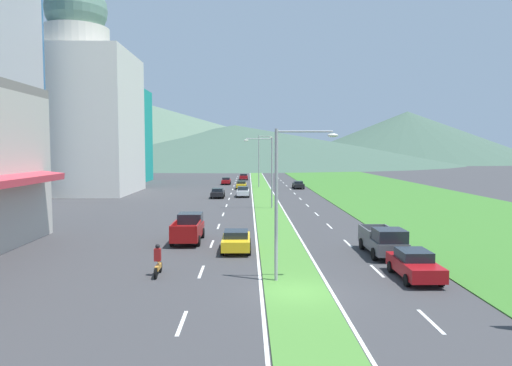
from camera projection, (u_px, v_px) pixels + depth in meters
The scene contains 52 objects.
ground_plane at pixel (297, 293), 23.19m from camera, with size 600.00×600.00×0.00m, color #38383A.
grass_median at pixel (262, 189), 83.02m from camera, with size 3.20×240.00×0.06m, color #477F33.
grass_verge_right at pixel (378, 189), 83.38m from camera, with size 24.00×240.00×0.06m, color #387028.
lane_dash_left_2 at pixel (182, 323), 19.20m from camera, with size 0.16×2.80×0.01m, color silver.
lane_dash_left_3 at pixel (201, 272), 27.23m from camera, with size 0.16×2.80×0.01m, color silver.
lane_dash_left_4 at pixel (212, 244), 35.25m from camera, with size 0.16×2.80×0.01m, color silver.
lane_dash_left_5 at pixel (219, 226), 43.28m from camera, with size 0.16×2.80×0.01m, color silver.
lane_dash_left_6 at pixel (223, 214), 51.31m from camera, with size 0.16×2.80×0.01m, color silver.
lane_dash_left_7 at pixel (227, 206), 59.33m from camera, with size 0.16×2.80×0.01m, color silver.
lane_dash_left_8 at pixel (229, 199), 67.36m from camera, with size 0.16×2.80×0.01m, color silver.
lane_dash_left_9 at pixel (231, 194), 75.38m from camera, with size 0.16×2.80×0.01m, color silver.
lane_dash_left_10 at pixel (233, 189), 83.41m from camera, with size 0.16×2.80×0.01m, color silver.
lane_dash_left_11 at pixel (234, 186), 91.44m from camera, with size 0.16×2.80×0.01m, color silver.
lane_dash_left_12 at pixel (235, 183), 99.46m from camera, with size 0.16×2.80×0.01m, color silver.
lane_dash_left_13 at pixel (236, 180), 107.49m from camera, with size 0.16×2.80×0.01m, color silver.
lane_dash_left_14 at pixel (237, 178), 115.51m from camera, with size 0.16×2.80×0.01m, color silver.
lane_dash_left_15 at pixel (238, 176), 123.54m from camera, with size 0.16×2.80×0.01m, color silver.
lane_dash_right_2 at pixel (430, 321), 19.38m from camera, with size 0.16×2.80×0.01m, color silver.
lane_dash_right_3 at pixel (377, 271), 27.40m from camera, with size 0.16×2.80×0.01m, color silver.
lane_dash_right_4 at pixel (348, 243), 35.43m from camera, with size 0.16×2.80×0.01m, color silver.
lane_dash_right_5 at pixel (329, 226), 43.46m from camera, with size 0.16×2.80×0.01m, color silver.
lane_dash_right_6 at pixel (317, 214), 51.48m from camera, with size 0.16×2.80×0.01m, color silver.
lane_dash_right_7 at pixel (307, 205), 59.51m from camera, with size 0.16×2.80×0.01m, color silver.
lane_dash_right_8 at pixel (300, 199), 67.53m from camera, with size 0.16×2.80×0.01m, color silver.
lane_dash_right_9 at pixel (295, 193), 75.56m from camera, with size 0.16×2.80×0.01m, color silver.
lane_dash_right_10 at pixel (290, 189), 83.58m from camera, with size 0.16×2.80×0.01m, color silver.
lane_dash_right_11 at pixel (287, 186), 91.61m from camera, with size 0.16×2.80×0.01m, color silver.
lane_dash_right_12 at pixel (283, 183), 99.64m from camera, with size 0.16×2.80×0.01m, color silver.
lane_dash_right_13 at pixel (281, 180), 107.66m from camera, with size 0.16×2.80×0.01m, color silver.
lane_dash_right_14 at pixel (278, 178), 115.69m from camera, with size 0.16×2.80×0.01m, color silver.
lane_dash_right_15 at pixel (276, 176), 123.71m from camera, with size 0.16×2.80×0.01m, color silver.
edge_line_median_left at pixel (252, 190), 83.00m from camera, with size 0.16×240.00×0.01m, color silver.
edge_line_median_right at pixel (271, 190), 83.06m from camera, with size 0.16×240.00×0.01m, color silver.
domed_building at pixel (79, 107), 75.67m from camera, with size 17.25×17.25×33.94m.
midrise_colored at pixel (107, 136), 101.04m from camera, with size 16.35×16.35×20.01m, color teal.
hill_far_left at pixel (153, 133), 283.36m from camera, with size 234.39×234.39×33.24m, color #516B56.
hill_far_center at pixel (235, 144), 253.76m from camera, with size 230.71×230.71×20.02m, color #3D5647.
hill_far_right at pixel (407, 137), 271.12m from camera, with size 144.96×144.96×28.79m, color #3D5647.
street_lamp_near at pixel (284, 192), 24.92m from camera, with size 3.31×0.34×8.14m.
street_lamp_mid at pixel (268, 167), 55.88m from camera, with size 3.43×0.49×8.46m.
street_lamp_far at pixel (260, 158), 86.85m from camera, with size 2.58×0.28×9.62m.
car_0 at pixel (236, 240), 32.69m from camera, with size 2.04×4.23×1.48m.
car_1 at pixel (243, 192), 70.30m from camera, with size 1.95×4.04×1.55m.
car_2 at pixel (218, 193), 69.01m from camera, with size 1.96×4.50×1.41m.
car_3 at pixel (414, 264), 25.73m from camera, with size 2.00×4.53×1.56m.
car_4 at pixel (226, 181), 95.36m from camera, with size 1.86×4.63×1.43m.
car_5 at pixel (241, 185), 84.15m from camera, with size 1.91×4.25×1.45m.
car_6 at pixel (244, 177), 109.27m from camera, with size 1.99×4.16×1.44m.
car_7 at pixel (298, 185), 85.23m from camera, with size 1.92×4.60×1.35m.
pickup_truck_0 at pixel (188, 228), 36.32m from camera, with size 2.18×5.40×2.00m.
pickup_truck_1 at pixel (384, 241), 31.30m from camera, with size 2.18×5.40×2.00m.
motorcycle_rider at pixel (158, 262), 26.36m from camera, with size 0.36×2.00×1.80m.
Camera 1 is at (-2.40, -22.70, 7.05)m, focal length 33.13 mm.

